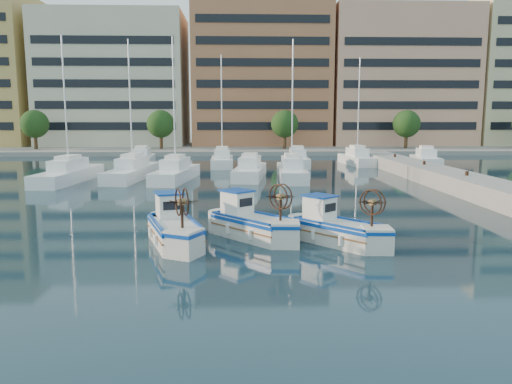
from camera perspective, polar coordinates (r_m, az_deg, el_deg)
name	(u,v)px	position (r m, az deg, el deg)	size (l,w,h in m)	color
ground	(307,246)	(20.53, 5.81, -6.16)	(300.00, 300.00, 0.00)	#1A3446
waterfront	(310,81)	(85.76, 6.18, 12.47)	(180.00, 40.00, 25.60)	gray
yacht_marina	(234,167)	(47.17, -2.57, 2.88)	(37.05, 22.95, 11.50)	white
fishing_boat_a	(174,227)	(20.90, -9.36, -3.96)	(2.81, 4.25, 2.57)	silver
fishing_boat_b	(252,222)	(21.62, -0.52, -3.45)	(3.80, 4.02, 2.54)	silver
fishing_boat_c	(337,227)	(20.96, 9.19, -4.02)	(3.69, 3.85, 2.45)	silver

